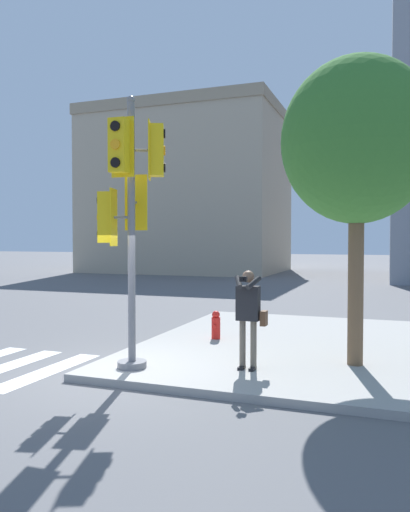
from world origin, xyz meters
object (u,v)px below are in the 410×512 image
object	(u,v)px
person_photographer	(249,310)
fire_hydrant	(216,325)
traffic_signal_pole	(131,203)
street_tree	(357,142)

from	to	relation	value
person_photographer	fire_hydrant	xyz separation A→B (m)	(-1.42, 2.35, -0.73)
person_photographer	fire_hydrant	world-z (taller)	person_photographer
fire_hydrant	traffic_signal_pole	bearing A→B (deg)	-100.91
traffic_signal_pole	person_photographer	bearing A→B (deg)	17.48
fire_hydrant	street_tree	bearing A→B (deg)	-23.55
traffic_signal_pole	person_photographer	xyz separation A→B (m)	(2.00, 0.63, -1.89)
traffic_signal_pole	fire_hydrant	xyz separation A→B (m)	(0.57, 2.98, -2.61)
person_photographer	fire_hydrant	size ratio (longest dim) A/B	2.68
street_tree	fire_hydrant	bearing A→B (deg)	156.45
street_tree	fire_hydrant	distance (m)	5.09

